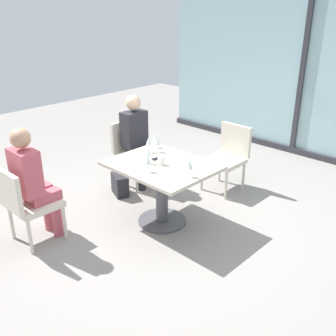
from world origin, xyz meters
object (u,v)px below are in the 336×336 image
wine_glass_4 (189,165)px  coffee_cup (161,161)px  person_front_left (33,180)px  wine_glass_5 (149,142)px  chair_front_left (25,201)px  chair_far_left (132,149)px  dining_table_main (162,180)px  wine_glass_0 (148,160)px  wine_glass_1 (157,141)px  wine_glass_3 (155,137)px  person_far_left (137,137)px  chair_near_window (228,154)px  handbag_0 (120,185)px  wine_glass_2 (148,152)px  cell_phone_on_table (158,158)px

wine_glass_4 → coffee_cup: size_ratio=2.06×
person_front_left → wine_glass_5: 1.37m
chair_front_left → wine_glass_5: size_ratio=4.70×
chair_far_left → person_front_left: person_front_left is taller
dining_table_main → wine_glass_0: wine_glass_0 is taller
wine_glass_1 → wine_glass_3: same height
wine_glass_4 → person_far_left: bearing=158.6°
dining_table_main → chair_far_left: chair_far_left is taller
chair_near_window → handbag_0: chair_near_window is taller
person_front_left → handbag_0: size_ratio=4.20×
wine_glass_5 → wine_glass_4: bearing=-13.9°
person_front_left → wine_glass_2: person_front_left is taller
wine_glass_5 → handbag_0: (-0.53, -0.04, -0.72)m
person_far_left → wine_glass_3: (0.52, -0.17, 0.16)m
cell_phone_on_table → handbag_0: (-0.76, 0.04, -0.59)m
chair_far_left → wine_glass_3: 0.75m
wine_glass_3 → wine_glass_4: 0.96m
dining_table_main → wine_glass_5: (-0.36, 0.15, 0.33)m
wine_glass_2 → wine_glass_3: size_ratio=1.00×
wine_glass_0 → wine_glass_3: size_ratio=1.00×
cell_phone_on_table → wine_glass_5: bearing=177.5°
chair_far_left → person_far_left: size_ratio=0.69×
wine_glass_2 → chair_front_left: bearing=-116.7°
coffee_cup → wine_glass_2: bearing=-150.3°
chair_front_left → cell_phone_on_table: bearing=67.0°
wine_glass_0 → person_far_left: bearing=143.2°
person_front_left → wine_glass_5: bearing=75.2°
cell_phone_on_table → handbag_0: cell_phone_on_table is taller
wine_glass_5 → coffee_cup: bearing=-24.5°
person_far_left → handbag_0: size_ratio=4.20×
wine_glass_3 → wine_glass_5: 0.19m
dining_table_main → wine_glass_3: bearing=142.9°
wine_glass_3 → coffee_cup: (0.45, -0.35, -0.09)m
dining_table_main → person_front_left: size_ratio=0.90×
wine_glass_1 → wine_glass_2: size_ratio=1.00×
wine_glass_0 → wine_glass_4: same height
person_far_left → wine_glass_3: person_far_left is taller
chair_far_left → dining_table_main: bearing=-25.1°
wine_glass_0 → handbag_0: (-0.94, 0.36, -0.72)m
chair_far_left → chair_front_left: (0.36, -1.77, 0.00)m
wine_glass_3 → handbag_0: 0.88m
wine_glass_1 → wine_glass_2: bearing=-60.1°
chair_front_left → person_far_left: bearing=98.0°
wine_glass_3 → wine_glass_0: bearing=-50.3°
coffee_cup → chair_far_left: bearing=154.3°
dining_table_main → chair_far_left: (-1.07, 0.50, -0.04)m
wine_glass_3 → chair_front_left: bearing=-99.7°
chair_front_left → wine_glass_0: (0.76, 1.02, 0.37)m
person_far_left → wine_glass_4: (1.40, -0.55, 0.16)m
wine_glass_1 → handbag_0: bearing=-168.7°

